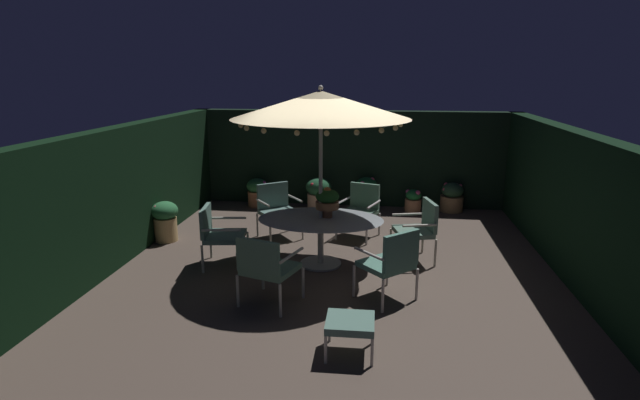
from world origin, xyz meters
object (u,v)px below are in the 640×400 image
potted_plant_right_near (413,201)px  patio_dining_table (321,226)px  patio_chair_southwest (419,226)px  patio_umbrella (321,105)px  potted_plant_left_far (366,192)px  ottoman_footrest (350,324)px  patio_chair_south (391,260)px  potted_plant_back_right (165,219)px  potted_plant_front_corner (257,192)px  centerpiece_planter (327,200)px  patio_chair_northeast (277,207)px  patio_chair_east (219,231)px  potted_plant_left_near (452,197)px  patio_chair_southeast (266,265)px  patio_chair_north (361,207)px  potted_plant_back_left (319,193)px

potted_plant_right_near → patio_dining_table: bearing=-116.9°
patio_chair_southwest → patio_umbrella: bearing=-165.9°
patio_dining_table → potted_plant_left_far: patio_dining_table is taller
potted_plant_left_far → ottoman_footrest: bearing=-89.6°
patio_chair_south → potted_plant_back_right: size_ratio=1.38×
patio_dining_table → potted_plant_front_corner: bearing=119.5°
patio_chair_south → potted_plant_left_far: patio_chair_south is taller
centerpiece_planter → patio_chair_south: size_ratio=0.48×
centerpiece_planter → potted_plant_right_near: 3.40m
patio_dining_table → ottoman_footrest: bearing=-75.8°
patio_chair_northeast → potted_plant_right_near: bearing=36.6°
patio_chair_south → ottoman_footrest: patio_chair_south is taller
ottoman_footrest → potted_plant_left_far: 5.65m
patio_dining_table → patio_chair_east: patio_chair_east is taller
potted_plant_right_near → potted_plant_left_far: 1.00m
centerpiece_planter → potted_plant_left_far: 3.26m
patio_chair_east → potted_plant_left_far: bearing=59.0°
patio_chair_northeast → potted_plant_back_right: bearing=-165.8°
patio_chair_south → ottoman_footrest: size_ratio=1.92×
patio_dining_table → patio_chair_southwest: patio_chair_southwest is taller
potted_plant_left_near → potted_plant_back_right: 5.77m
patio_chair_southeast → potted_plant_left_near: 5.57m
patio_chair_southeast → potted_plant_left_far: bearing=77.2°
patio_chair_northeast → patio_chair_south: patio_chair_south is taller
potted_plant_right_near → ottoman_footrest: bearing=-99.7°
patio_dining_table → patio_chair_northeast: size_ratio=1.99×
patio_umbrella → patio_chair_south: bearing=-47.3°
patio_chair_southeast → potted_plant_left_far: patio_chair_southeast is taller
patio_umbrella → centerpiece_planter: patio_umbrella is taller
patio_chair_south → potted_plant_left_far: size_ratio=1.40×
patio_chair_east → patio_chair_south: patio_chair_south is taller
potted_plant_left_far → patio_chair_north: bearing=-91.2°
patio_umbrella → ottoman_footrest: size_ratio=5.31×
centerpiece_planter → patio_chair_northeast: bearing=131.9°
patio_dining_table → potted_plant_left_near: bearing=54.5°
patio_chair_south → potted_plant_back_right: 4.28m
patio_chair_south → ottoman_footrest: bearing=-108.5°
patio_dining_table → patio_chair_southeast: 1.53m
patio_chair_southwest → potted_plant_front_corner: (-3.28, 2.82, -0.23)m
patio_chair_northeast → potted_plant_left_near: patio_chair_northeast is taller
ottoman_footrest → potted_plant_back_left: potted_plant_back_left is taller
patio_dining_table → potted_plant_front_corner: 3.67m
patio_chair_north → potted_plant_right_near: size_ratio=1.82×
potted_plant_back_right → patio_chair_east: bearing=-36.9°
potted_plant_left_far → potted_plant_left_near: potted_plant_left_far is taller
patio_chair_northeast → patio_chair_south: 3.06m
potted_plant_back_left → centerpiece_planter: bearing=-80.0°
potted_plant_left_far → potted_plant_left_near: 1.80m
centerpiece_planter → patio_chair_east: (-1.61, -0.30, -0.46)m
patio_chair_north → potted_plant_right_near: 1.93m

